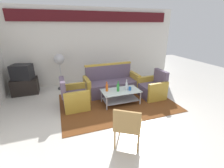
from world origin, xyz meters
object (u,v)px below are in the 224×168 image
(coffee_table, at_px, (121,95))
(cup, at_px, (130,89))
(tv_stand, at_px, (25,86))
(television, at_px, (22,72))
(bottle_green, at_px, (118,87))
(pedestal_fan, at_px, (59,61))
(couch, at_px, (111,84))
(wicker_chair, at_px, (128,124))
(bottle_orange, at_px, (107,88))
(bottle_clear, at_px, (127,86))
(armchair_right, at_px, (153,88))
(armchair_left, at_px, (74,98))

(coffee_table, height_order, cup, cup)
(tv_stand, bearing_deg, television, 74.59)
(bottle_green, relative_size, pedestal_fan, 0.24)
(couch, xyz_separation_m, wicker_chair, (-0.55, -2.50, 0.18))
(bottle_orange, bearing_deg, cup, -13.54)
(bottle_clear, bearing_deg, coffee_table, 177.34)
(pedestal_fan, bearing_deg, bottle_green, -50.21)
(armchair_right, height_order, wicker_chair, armchair_right)
(bottle_green, bearing_deg, bottle_orange, 161.25)
(couch, height_order, bottle_orange, couch)
(bottle_orange, xyz_separation_m, tv_stand, (-2.36, 1.63, -0.26))
(bottle_green, height_order, pedestal_fan, pedestal_fan)
(couch, xyz_separation_m, coffee_table, (0.00, -0.82, -0.04))
(pedestal_fan, relative_size, wicker_chair, 1.51)
(bottle_green, distance_m, wicker_chair, 1.73)
(armchair_left, xyz_separation_m, tv_stand, (-1.45, 1.50, -0.03))
(armchair_left, bearing_deg, armchair_right, 85.98)
(couch, height_order, armchair_left, couch)
(cup, height_order, tv_stand, tv_stand)
(coffee_table, bearing_deg, television, 147.99)
(armchair_left, xyz_separation_m, bottle_orange, (0.92, -0.12, 0.23))
(pedestal_fan, bearing_deg, tv_stand, -177.58)
(coffee_table, xyz_separation_m, bottle_green, (-0.09, -0.01, 0.25))
(armchair_right, bearing_deg, armchair_left, 85.89)
(armchair_right, relative_size, bottle_green, 2.81)
(coffee_table, relative_size, pedestal_fan, 0.87)
(couch, height_order, bottle_green, couch)
(tv_stand, distance_m, wicker_chair, 4.05)
(couch, relative_size, bottle_green, 6.01)
(armchair_left, height_order, coffee_table, armchair_left)
(armchair_right, relative_size, television, 1.22)
(armchair_right, xyz_separation_m, bottle_orange, (-1.52, 0.01, 0.23))
(bottle_orange, xyz_separation_m, television, (-2.36, 1.63, 0.24))
(couch, bearing_deg, cup, 105.00)
(armchair_right, bearing_deg, bottle_clear, 94.46)
(armchair_right, height_order, bottle_green, armchair_right)
(armchair_right, relative_size, wicker_chair, 1.01)
(pedestal_fan, bearing_deg, bottle_orange, -54.86)
(armchair_left, distance_m, bottle_clear, 1.52)
(bottle_orange, height_order, pedestal_fan, pedestal_fan)
(tv_stand, xyz_separation_m, pedestal_fan, (1.18, 0.05, 0.75))
(couch, bearing_deg, wicker_chair, 76.10)
(bottle_orange, distance_m, bottle_clear, 0.57)
(couch, relative_size, television, 2.61)
(couch, xyz_separation_m, bottle_clear, (0.18, -0.83, 0.21))
(tv_stand, distance_m, pedestal_fan, 1.40)
(couch, distance_m, armchair_right, 1.36)
(couch, height_order, cup, couch)
(cup, bearing_deg, wicker_chair, -116.77)
(armchair_right, distance_m, tv_stand, 4.21)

